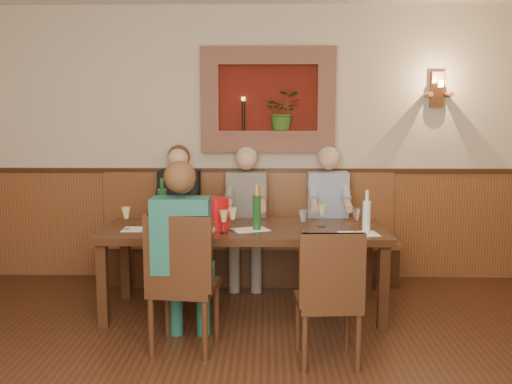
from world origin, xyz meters
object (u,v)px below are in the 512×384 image
(dining_table, at_px, (244,236))
(water_bottle, at_px, (366,216))
(bench, at_px, (248,250))
(person_bench_left, at_px, (179,228))
(person_bench_right, at_px, (328,229))
(wine_bottle_green_b, at_px, (162,207))
(chair_near_right, at_px, (328,324))
(spittoon_bucket, at_px, (215,213))
(wine_bottle_green_a, at_px, (257,212))
(chair_near_left, at_px, (184,309))
(person_chair_front, at_px, (184,273))
(person_bench_mid, at_px, (246,228))

(dining_table, xyz_separation_m, water_bottle, (1.00, -0.20, 0.22))
(bench, bearing_deg, person_bench_left, -171.40)
(dining_table, xyz_separation_m, person_bench_left, (-0.69, 0.84, -0.10))
(person_bench_right, height_order, wine_bottle_green_b, person_bench_right)
(bench, height_order, person_bench_left, person_bench_left)
(water_bottle, bearing_deg, chair_near_right, -116.19)
(bench, distance_m, person_bench_right, 0.85)
(wine_bottle_green_b, distance_m, water_bottle, 1.71)
(spittoon_bucket, bearing_deg, wine_bottle_green_a, -8.70)
(chair_near_left, distance_m, wine_bottle_green_b, 1.05)
(person_chair_front, bearing_deg, person_bench_mid, 76.43)
(person_bench_right, bearing_deg, chair_near_left, -126.87)
(wine_bottle_green_a, distance_m, water_bottle, 0.90)
(dining_table, distance_m, chair_near_left, 0.95)
(chair_near_right, distance_m, water_bottle, 1.07)
(person_chair_front, bearing_deg, spittoon_bucket, 77.53)
(bench, distance_m, water_bottle, 1.62)
(person_bench_left, bearing_deg, water_bottle, -31.58)
(person_bench_left, bearing_deg, chair_near_right, -54.27)
(wine_bottle_green_b, relative_size, water_bottle, 1.18)
(person_bench_left, height_order, person_bench_right, person_bench_left)
(water_bottle, bearing_deg, wine_bottle_green_a, 172.96)
(bench, bearing_deg, water_bottle, -48.91)
(person_bench_left, distance_m, person_chair_front, 1.64)
(chair_near_right, height_order, person_bench_left, person_bench_left)
(spittoon_bucket, relative_size, wine_bottle_green_a, 0.69)
(bench, xyz_separation_m, wine_bottle_green_a, (0.11, -1.04, 0.58))
(spittoon_bucket, height_order, wine_bottle_green_a, wine_bottle_green_a)
(person_bench_left, xyz_separation_m, water_bottle, (1.69, -1.04, 0.31))
(chair_near_right, distance_m, person_bench_left, 2.27)
(chair_near_right, distance_m, person_bench_mid, 1.95)
(person_chair_front, bearing_deg, person_bench_left, 100.17)
(person_bench_left, relative_size, wine_bottle_green_b, 3.37)
(dining_table, height_order, water_bottle, water_bottle)
(person_bench_right, xyz_separation_m, water_bottle, (0.20, -1.04, 0.32))
(bench, relative_size, person_bench_right, 2.16)
(chair_near_left, distance_m, person_bench_mid, 1.68)
(chair_near_left, distance_m, person_bench_left, 1.66)
(person_bench_mid, distance_m, water_bottle, 1.49)
(bench, height_order, water_bottle, bench)
(water_bottle, bearing_deg, dining_table, 168.49)
(dining_table, relative_size, spittoon_bucket, 9.18)
(person_bench_mid, relative_size, spittoon_bucket, 5.30)
(chair_near_right, distance_m, spittoon_bucket, 1.41)
(chair_near_right, height_order, water_bottle, water_bottle)
(chair_near_left, bearing_deg, wine_bottle_green_b, 117.13)
(person_bench_mid, distance_m, spittoon_bucket, 0.96)
(person_bench_mid, distance_m, person_bench_right, 0.82)
(spittoon_bucket, distance_m, water_bottle, 1.25)
(spittoon_bucket, bearing_deg, bench, 76.21)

